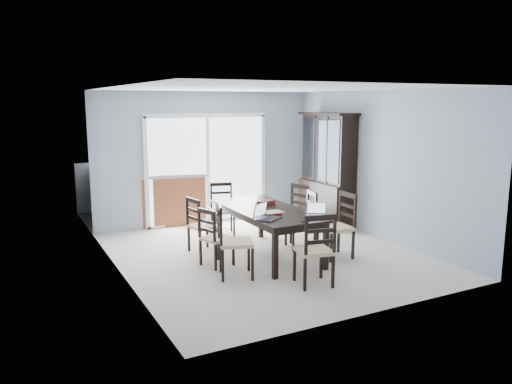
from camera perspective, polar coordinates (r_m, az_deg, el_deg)
floor at (r=7.99m, az=1.26°, el=-7.21°), size 5.00×5.00×0.00m
ceiling at (r=7.62m, az=1.34°, el=11.77°), size 5.00×5.00×0.00m
back_wall at (r=9.95m, az=-5.63°, el=3.87°), size 4.50×0.02×2.60m
wall_left at (r=6.92m, az=-15.27°, el=0.75°), size 0.02×5.00×2.60m
wall_right at (r=8.99m, az=14.01°, el=2.94°), size 0.02×5.00×2.60m
balcony at (r=11.10m, az=-7.43°, el=-2.57°), size 4.50×2.00×0.10m
railing at (r=11.91m, az=-9.14°, el=1.21°), size 4.50×0.06×1.10m
dining_table at (r=7.82m, az=1.28°, el=-2.50°), size 1.00×2.20×0.75m
china_hutch at (r=9.85m, az=8.16°, el=2.42°), size 0.50×1.38×2.20m
sliding_door at (r=9.95m, az=-5.56°, el=2.64°), size 2.52×0.05×2.18m
chair_left_near at (r=6.87m, az=-3.16°, el=-4.68°), size 0.58×0.57×1.19m
chair_left_mid at (r=7.33m, az=-5.04°, el=-4.50°), size 0.49×0.48×1.02m
chair_left_far at (r=8.03m, az=-6.57°, el=-3.12°), size 0.47×0.46×1.04m
chair_right_near at (r=7.87m, az=9.71°, el=-2.95°), size 0.48×0.46×1.17m
chair_right_mid at (r=8.31m, az=5.70°, el=-2.44°), size 0.50×0.49×1.10m
chair_right_far at (r=8.83m, az=4.49°, el=-1.59°), size 0.52×0.51×1.11m
chair_end_near at (r=6.54m, az=6.97°, el=-5.73°), size 0.51×0.52×1.15m
chair_end_far at (r=9.18m, az=-3.92°, el=-1.24°), size 0.51×0.52×1.08m
laptop_dark at (r=7.11m, az=1.47°, el=-2.69°), size 0.42×0.38×0.24m
laptop_silver at (r=7.31m, az=6.96°, el=-2.46°), size 0.36×0.33×0.20m
book_stack at (r=7.41m, az=1.92°, el=-2.43°), size 0.28×0.22×0.04m
cell_phone at (r=6.99m, az=5.69°, el=-3.39°), size 0.12×0.07×0.01m
game_box at (r=8.09m, az=1.16°, el=-1.23°), size 0.33×0.23×0.07m
hot_tub at (r=10.53m, az=-11.90°, el=-0.29°), size 2.19×2.01×1.02m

